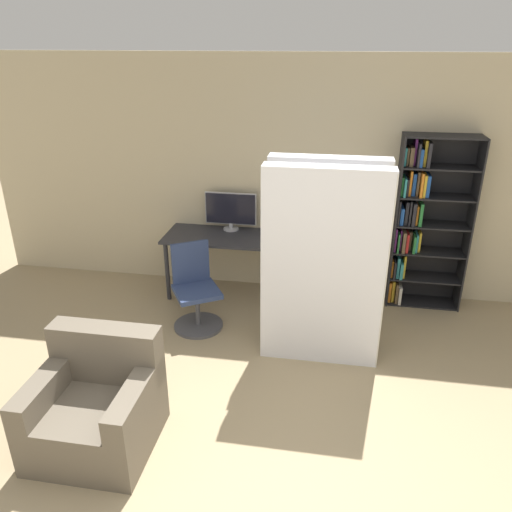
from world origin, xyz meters
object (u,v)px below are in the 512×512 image
object	(u,v)px
monitor	(231,210)
office_chair	(196,295)
bookshelf	(422,221)
mattress_far	(325,254)
mattress_near	(324,269)
armchair	(97,405)

from	to	relation	value
monitor	office_chair	bearing A→B (deg)	-100.47
bookshelf	mattress_far	bearing A→B (deg)	-136.27
monitor	mattress_far	world-z (taller)	mattress_far
mattress_far	monitor	bearing A→B (deg)	138.91
monitor	mattress_near	world-z (taller)	mattress_near
bookshelf	mattress_far	xyz separation A→B (m)	(-1.01, -0.97, -0.06)
bookshelf	mattress_near	world-z (taller)	bookshelf
monitor	bookshelf	size ratio (longest dim) A/B	0.32
monitor	bookshelf	world-z (taller)	bookshelf
office_chair	mattress_far	size ratio (longest dim) A/B	0.48
bookshelf	mattress_near	distance (m)	1.66
monitor	bookshelf	distance (m)	2.15
bookshelf	mattress_near	xyz separation A→B (m)	(-1.01, -1.32, -0.06)
bookshelf	mattress_near	size ratio (longest dim) A/B	1.03
mattress_near	mattress_far	bearing A→B (deg)	90.00
office_chair	mattress_far	xyz separation A→B (m)	(1.32, -0.03, 0.58)
monitor	mattress_far	distance (m)	1.52
bookshelf	armchair	bearing A→B (deg)	-134.09
office_chair	mattress_near	size ratio (longest dim) A/B	0.48
office_chair	monitor	bearing A→B (deg)	79.53
office_chair	mattress_near	bearing A→B (deg)	-16.28
office_chair	bookshelf	distance (m)	2.59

